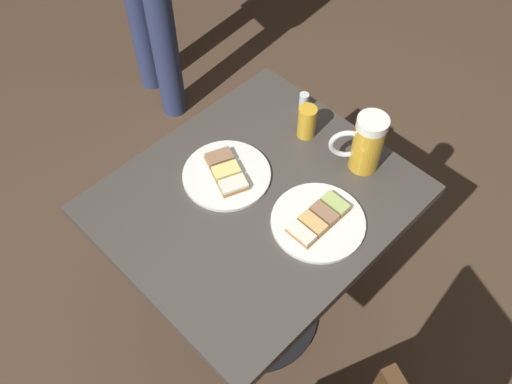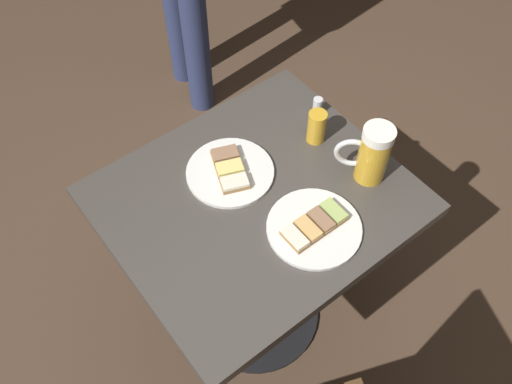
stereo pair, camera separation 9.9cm
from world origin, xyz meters
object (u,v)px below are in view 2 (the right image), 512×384
at_px(beer_mug, 372,154).
at_px(beer_glass_small, 317,127).
at_px(plate_near, 230,171).
at_px(plate_far, 314,227).
at_px(salt_shaker, 317,106).

relative_size(beer_mug, beer_glass_small, 1.78).
distance_m(plate_near, beer_mug, 0.36).
relative_size(plate_near, beer_glass_small, 2.39).
distance_m(plate_near, beer_glass_small, 0.26).
distance_m(plate_far, salt_shaker, 0.39).
height_order(plate_near, plate_far, same).
bearing_deg(beer_glass_small, plate_near, 169.76).
bearing_deg(beer_glass_small, plate_far, -132.09).
bearing_deg(plate_far, plate_near, 102.47).
relative_size(plate_near, plate_far, 0.99).
xyz_separation_m(beer_mug, beer_glass_small, (-0.02, 0.18, -0.04)).
distance_m(plate_far, beer_mug, 0.23).
relative_size(beer_glass_small, salt_shaker, 1.85).
bearing_deg(beer_mug, plate_near, 141.21).
relative_size(plate_near, beer_mug, 1.34).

